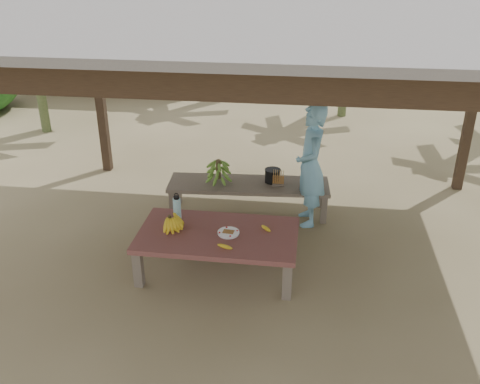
# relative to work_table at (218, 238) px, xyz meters

# --- Properties ---
(ground) EXTENTS (80.00, 80.00, 0.00)m
(ground) POSITION_rel_work_table_xyz_m (0.48, 0.39, -0.43)
(ground) COLOR brown
(ground) RESTS_ON ground
(pavilion) EXTENTS (6.60, 5.60, 2.95)m
(pavilion) POSITION_rel_work_table_xyz_m (0.47, 0.37, 2.34)
(pavilion) COLOR black
(pavilion) RESTS_ON ground
(work_table) EXTENTS (1.81, 1.02, 0.50)m
(work_table) POSITION_rel_work_table_xyz_m (0.00, 0.00, 0.00)
(work_table) COLOR brown
(work_table) RESTS_ON ground
(bench) EXTENTS (2.23, 0.73, 0.45)m
(bench) POSITION_rel_work_table_xyz_m (0.18, 1.48, -0.04)
(bench) COLOR brown
(bench) RESTS_ON ground
(ripe_banana_bunch) EXTENTS (0.37, 0.35, 0.18)m
(ripe_banana_bunch) POSITION_rel_work_table_xyz_m (-0.56, 0.04, 0.16)
(ripe_banana_bunch) COLOR yellow
(ripe_banana_bunch) RESTS_ON work_table
(plate) EXTENTS (0.25, 0.25, 0.04)m
(plate) POSITION_rel_work_table_xyz_m (0.12, -0.01, 0.08)
(plate) COLOR white
(plate) RESTS_ON work_table
(loose_banana_front) EXTENTS (0.18, 0.07, 0.04)m
(loose_banana_front) POSITION_rel_work_table_xyz_m (0.13, -0.31, 0.09)
(loose_banana_front) COLOR yellow
(loose_banana_front) RESTS_ON work_table
(loose_banana_side) EXTENTS (0.14, 0.12, 0.04)m
(loose_banana_side) POSITION_rel_work_table_xyz_m (0.53, 0.14, 0.09)
(loose_banana_side) COLOR yellow
(loose_banana_side) RESTS_ON work_table
(water_flask) EXTENTS (0.09, 0.09, 0.33)m
(water_flask) POSITION_rel_work_table_xyz_m (-0.53, 0.28, 0.21)
(water_flask) COLOR #3DADBE
(water_flask) RESTS_ON work_table
(green_banana_stalk) EXTENTS (0.32, 0.32, 0.35)m
(green_banana_stalk) POSITION_rel_work_table_xyz_m (-0.24, 1.45, 0.19)
(green_banana_stalk) COLOR #598C2D
(green_banana_stalk) RESTS_ON bench
(cooking_pot) EXTENTS (0.21, 0.21, 0.18)m
(cooking_pot) POSITION_rel_work_table_xyz_m (0.50, 1.56, 0.10)
(cooking_pot) COLOR black
(cooking_pot) RESTS_ON bench
(skewer_rack) EXTENTS (0.18, 0.09, 0.24)m
(skewer_rack) POSITION_rel_work_table_xyz_m (0.59, 1.45, 0.14)
(skewer_rack) COLOR #A57F47
(skewer_rack) RESTS_ON bench
(woman) EXTENTS (0.49, 0.66, 1.65)m
(woman) POSITION_rel_work_table_xyz_m (1.01, 1.31, 0.39)
(woman) COLOR #6FAFD2
(woman) RESTS_ON ground
(hut) EXTENTS (4.40, 3.43, 2.85)m
(hut) POSITION_rel_work_table_xyz_m (-4.02, 8.39, 0.67)
(hut) COLOR black
(hut) RESTS_ON ground
(banana_plant_w) EXTENTS (1.80, 1.80, 2.49)m
(banana_plant_w) POSITION_rel_work_table_xyz_m (-4.20, 4.36, 1.59)
(banana_plant_w) COLOR #596638
(banana_plant_w) RESTS_ON ground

